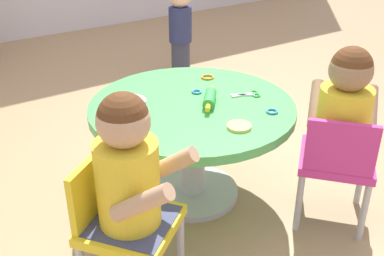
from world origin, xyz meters
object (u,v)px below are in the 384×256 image
seated_child_left (128,168)px  toddler_standing (180,28)px  child_chair_right (336,161)px  seated_child_right (345,108)px  rolling_pin (210,98)px  craft_table (192,126)px  child_chair_left (122,221)px  craft_scissors (250,94)px

seated_child_left → toddler_standing: 2.19m
child_chair_right → toddler_standing: (0.39, 1.87, 0.05)m
seated_child_left → seated_child_right: same height
rolling_pin → craft_table: bearing=147.3°
child_chair_right → child_chair_left: bearing=171.7°
child_chair_left → rolling_pin: bearing=28.5°
child_chair_right → craft_scissors: bearing=106.5°
child_chair_left → craft_scissors: child_chair_left is taller
child_chair_right → toddler_standing: toddler_standing is taller
craft_table → rolling_pin: size_ratio=4.73×
seated_child_right → rolling_pin: (-0.36, 0.42, -0.03)m
seated_child_right → craft_scissors: (-0.16, 0.40, -0.05)m
child_chair_right → rolling_pin: child_chair_right is taller
toddler_standing → rolling_pin: 1.59m
craft_table → child_chair_right: 0.63m
craft_table → craft_scissors: (0.27, -0.06, 0.11)m
toddler_standing → child_chair_right: bearing=-101.8°
seated_child_left → craft_scissors: size_ratio=3.58×
seated_child_right → toddler_standing: seated_child_right is taller
child_chair_left → seated_child_right: seated_child_right is taller
toddler_standing → seated_child_left: bearing=-126.0°
child_chair_right → rolling_pin: (-0.33, 0.45, 0.20)m
seated_child_left → rolling_pin: seated_child_left is taller
child_chair_left → rolling_pin: size_ratio=2.81×
seated_child_left → seated_child_right: 0.92m
craft_table → craft_scissors: size_ratio=6.33×
child_chair_right → craft_scissors: size_ratio=3.76×
child_chair_left → craft_scissors: size_ratio=3.76×
toddler_standing → rolling_pin: size_ratio=3.53×
craft_table → craft_scissors: craft_scissors is taller
seated_child_left → child_chair_right: (0.89, -0.10, -0.23)m
child_chair_left → craft_table: bearing=34.6°
seated_child_left → rolling_pin: bearing=31.9°
toddler_standing → rolling_pin: bearing=-117.0°
seated_child_left → rolling_pin: 0.66m
toddler_standing → craft_scissors: (-0.52, -1.44, 0.12)m
seated_child_left → craft_scissors: (0.77, 0.33, -0.05)m
rolling_pin → toddler_standing: bearing=63.0°
rolling_pin → craft_scissors: rolling_pin is taller
craft_table → rolling_pin: rolling_pin is taller
craft_table → seated_child_left: bearing=-141.8°
craft_scissors → child_chair_right: bearing=-73.5°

